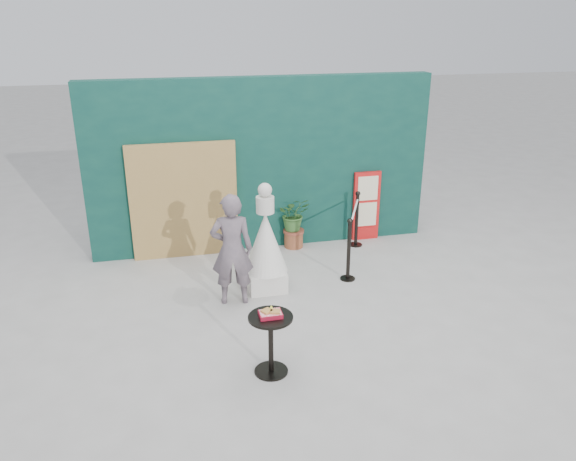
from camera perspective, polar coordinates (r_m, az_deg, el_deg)
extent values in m
plane|color=#ADAAA5|center=(7.61, 2.11, -10.26)|extent=(60.00, 60.00, 0.00)
cube|color=#0B322D|center=(9.88, -2.62, 6.71)|extent=(6.00, 0.30, 3.00)
cube|color=tan|center=(9.66, -10.52, 2.95)|extent=(1.80, 0.08, 2.00)
imported|color=slate|center=(8.02, -5.72, -1.94)|extent=(0.65, 0.46, 1.66)
cube|color=red|center=(10.45, 7.95, 2.48)|extent=(0.50, 0.06, 1.30)
cube|color=beige|center=(10.31, 8.12, 4.26)|extent=(0.38, 0.02, 0.45)
cube|color=beige|center=(10.47, 7.98, 1.65)|extent=(0.38, 0.02, 0.45)
cube|color=red|center=(10.59, 7.88, -0.14)|extent=(0.38, 0.02, 0.18)
cube|color=beige|center=(8.66, -2.22, -4.95)|extent=(0.57, 0.57, 0.31)
cone|color=silver|center=(8.41, -2.28, -1.16)|extent=(0.66, 0.66, 0.93)
cylinder|color=silver|center=(8.20, -2.34, 2.63)|extent=(0.27, 0.27, 0.25)
sphere|color=silver|center=(8.13, -2.36, 4.15)|extent=(0.21, 0.21, 0.21)
cylinder|color=black|center=(6.86, -1.72, -14.07)|extent=(0.40, 0.40, 0.02)
cylinder|color=black|center=(6.67, -1.75, -11.61)|extent=(0.06, 0.06, 0.72)
cylinder|color=black|center=(6.47, -1.79, -8.82)|extent=(0.52, 0.52, 0.03)
cube|color=#A8112B|center=(6.45, -1.79, -8.51)|extent=(0.26, 0.19, 0.05)
cube|color=red|center=(6.44, -1.79, -8.30)|extent=(0.24, 0.17, 0.00)
cube|color=#DCB850|center=(6.43, -2.17, -8.18)|extent=(0.15, 0.14, 0.02)
cube|color=#E19752|center=(6.42, -1.32, -8.22)|extent=(0.13, 0.13, 0.02)
cone|color=#FCFF43|center=(6.47, -1.71, -7.82)|extent=(0.06, 0.06, 0.06)
cylinder|color=#974931|center=(10.16, 0.58, -0.92)|extent=(0.34, 0.34, 0.28)
cylinder|color=#974731|center=(10.10, 0.58, -0.06)|extent=(0.37, 0.37, 0.05)
imported|color=#34622A|center=(9.99, 0.59, 1.72)|extent=(0.56, 0.48, 0.62)
cylinder|color=black|center=(9.05, 6.07, -4.87)|extent=(0.24, 0.24, 0.02)
cylinder|color=black|center=(8.86, 6.19, -2.13)|extent=(0.06, 0.06, 0.96)
sphere|color=black|center=(8.67, 6.32, 0.96)|extent=(0.09, 0.09, 0.09)
cylinder|color=black|center=(10.35, 6.87, -1.43)|extent=(0.24, 0.24, 0.02)
cylinder|color=black|center=(10.18, 6.99, 1.01)|extent=(0.06, 0.06, 0.96)
sphere|color=black|center=(10.02, 7.12, 3.74)|extent=(0.09, 0.09, 0.09)
cylinder|color=white|center=(9.38, 6.72, 1.82)|extent=(0.63, 1.31, 0.03)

